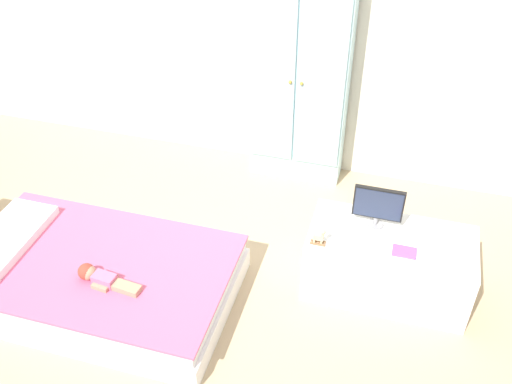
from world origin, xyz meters
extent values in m
cube|color=tan|center=(0.00, 0.00, -0.01)|extent=(10.00, 10.00, 0.02)
cube|color=white|center=(-0.62, -0.17, 0.07)|extent=(1.62, 0.97, 0.15)
cube|color=silver|center=(-0.62, -0.17, 0.20)|extent=(1.58, 0.93, 0.10)
cube|color=#D65B84|center=(-0.62, -0.17, 0.25)|extent=(1.61, 0.96, 0.02)
cube|color=white|center=(-1.23, -0.17, 0.29)|extent=(0.32, 0.70, 0.05)
cube|color=#D6668E|center=(-0.49, -0.30, 0.29)|extent=(0.14, 0.09, 0.06)
cube|color=tan|center=(-0.34, -0.30, 0.28)|extent=(0.16, 0.05, 0.04)
cube|color=tan|center=(-0.35, -0.33, 0.28)|extent=(0.16, 0.05, 0.04)
cube|color=tan|center=(-0.48, -0.25, 0.27)|extent=(0.10, 0.04, 0.03)
cube|color=tan|center=(-0.49, -0.35, 0.27)|extent=(0.10, 0.04, 0.03)
sphere|color=tan|center=(-0.59, -0.29, 0.31)|extent=(0.09, 0.09, 0.09)
sphere|color=#9E3D2D|center=(-0.61, -0.29, 0.31)|extent=(0.10, 0.10, 0.10)
cube|color=silver|center=(0.23, 1.42, 0.84)|extent=(0.69, 0.22, 1.69)
cube|color=#9DC0C9|center=(0.06, 1.30, 0.89)|extent=(0.33, 0.02, 1.39)
cube|color=#9DC0C9|center=(0.41, 1.30, 0.89)|extent=(0.33, 0.02, 1.39)
sphere|color=gold|center=(0.19, 1.28, 0.84)|extent=(0.02, 0.02, 0.02)
sphere|color=gold|center=(0.27, 1.28, 0.84)|extent=(0.02, 0.02, 0.02)
cube|color=white|center=(1.04, 0.35, 0.21)|extent=(0.96, 0.48, 0.42)
cylinder|color=#99999E|center=(0.93, 0.44, 0.43)|extent=(0.10, 0.10, 0.01)
cylinder|color=#99999E|center=(0.93, 0.44, 0.46)|extent=(0.02, 0.02, 0.05)
cube|color=black|center=(0.93, 0.44, 0.59)|extent=(0.29, 0.02, 0.21)
cube|color=#28334C|center=(0.93, 0.42, 0.59)|extent=(0.27, 0.01, 0.19)
cube|color=#8E6642|center=(0.63, 0.20, 0.43)|extent=(0.09, 0.01, 0.01)
cube|color=#8E6642|center=(0.63, 0.17, 0.43)|extent=(0.09, 0.01, 0.01)
cube|color=#D1B289|center=(0.63, 0.18, 0.47)|extent=(0.06, 0.03, 0.03)
cylinder|color=#D1B289|center=(0.65, 0.19, 0.45)|extent=(0.01, 0.01, 0.02)
cylinder|color=#D1B289|center=(0.65, 0.17, 0.45)|extent=(0.01, 0.01, 0.02)
cylinder|color=#D1B289|center=(0.61, 0.19, 0.45)|extent=(0.01, 0.01, 0.02)
cylinder|color=#D1B289|center=(0.61, 0.17, 0.45)|extent=(0.01, 0.01, 0.02)
cylinder|color=#D1B289|center=(0.66, 0.18, 0.50)|extent=(0.02, 0.02, 0.02)
sphere|color=#D1B289|center=(0.66, 0.18, 0.52)|extent=(0.03, 0.03, 0.03)
cube|color=#8E51B2|center=(1.11, 0.24, 0.43)|extent=(0.13, 0.09, 0.01)
camera|label=1|loc=(0.96, -2.25, 2.68)|focal=40.45mm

